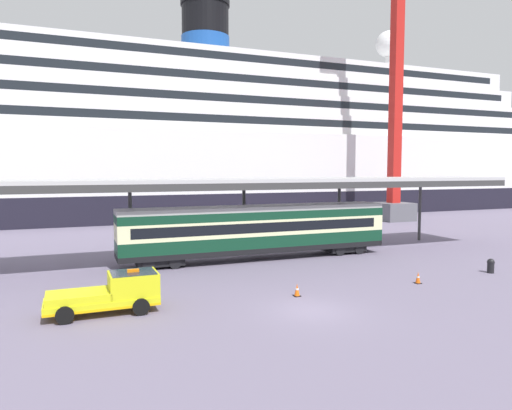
# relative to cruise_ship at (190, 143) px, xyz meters

# --- Properties ---
(ground_plane) EXTENTS (400.00, 400.00, 0.00)m
(ground_plane) POSITION_rel_cruise_ship_xyz_m (-6.43, -51.31, -11.07)
(ground_plane) COLOR slate
(cruise_ship) EXTENTS (132.84, 24.16, 32.82)m
(cruise_ship) POSITION_rel_cruise_ship_xyz_m (0.00, 0.00, 0.00)
(cruise_ship) COLOR black
(cruise_ship) RESTS_ON ground
(platform_canopy) EXTENTS (45.52, 5.94, 6.17)m
(platform_canopy) POSITION_rel_cruise_ship_xyz_m (-4.01, -37.97, -5.14)
(platform_canopy) COLOR #B4B4B4
(platform_canopy) RESTS_ON ground
(train_carriage) EXTENTS (20.89, 2.81, 4.11)m
(train_carriage) POSITION_rel_cruise_ship_xyz_m (-4.01, -38.38, -8.76)
(train_carriage) COLOR black
(train_carriage) RESTS_ON ground
(service_truck) EXTENTS (5.22, 2.30, 2.02)m
(service_truck) POSITION_rel_cruise_ship_xyz_m (-15.36, -47.97, -10.08)
(service_truck) COLOR yellow
(service_truck) RESTS_ON ground
(traffic_cone_near) EXTENTS (0.36, 0.36, 0.69)m
(traffic_cone_near) POSITION_rel_cruise_ship_xyz_m (2.17, -48.95, -10.73)
(traffic_cone_near) COLOR black
(traffic_cone_near) RESTS_ON ground
(traffic_cone_mid) EXTENTS (0.36, 0.36, 0.69)m
(traffic_cone_mid) POSITION_rel_cruise_ship_xyz_m (-5.89, -48.77, -10.73)
(traffic_cone_mid) COLOR black
(traffic_cone_mid) RESTS_ON ground
(traffic_cone_far) EXTENTS (0.36, 0.36, 0.77)m
(traffic_cone_far) POSITION_rel_cruise_ship_xyz_m (-13.90, -44.91, -10.69)
(traffic_cone_far) COLOR black
(traffic_cone_far) RESTS_ON ground
(dockside_crane) EXTENTS (17.68, 4.40, 58.82)m
(dockside_crane) POSITION_rel_cruise_ship_xyz_m (23.98, -20.11, 7.84)
(dockside_crane) COLOR #595960
(dockside_crane) RESTS_ON ground
(quay_bollard) EXTENTS (0.48, 0.48, 0.96)m
(quay_bollard) POSITION_rel_cruise_ship_xyz_m (8.64, -48.47, -10.55)
(quay_bollard) COLOR black
(quay_bollard) RESTS_ON ground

